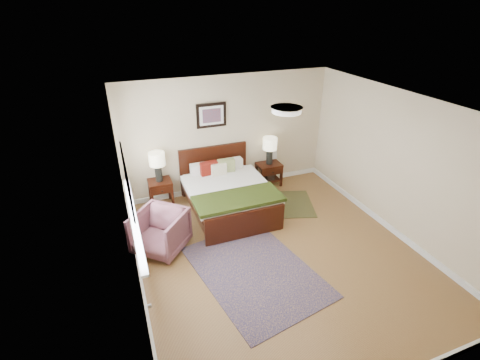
% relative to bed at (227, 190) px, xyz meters
% --- Properties ---
extents(floor, '(5.00, 5.00, 0.00)m').
position_rel_bed_xyz_m(floor, '(0.35, -1.55, -0.48)').
color(floor, olive).
rests_on(floor, ground).
extents(back_wall, '(4.50, 0.04, 2.50)m').
position_rel_bed_xyz_m(back_wall, '(0.35, 0.95, 0.77)').
color(back_wall, '#C6B390').
rests_on(back_wall, ground).
extents(front_wall, '(4.50, 0.04, 2.50)m').
position_rel_bed_xyz_m(front_wall, '(0.35, -4.05, 0.77)').
color(front_wall, '#C6B390').
rests_on(front_wall, ground).
extents(left_wall, '(0.04, 5.00, 2.50)m').
position_rel_bed_xyz_m(left_wall, '(-1.90, -1.55, 0.77)').
color(left_wall, '#C6B390').
rests_on(left_wall, ground).
extents(right_wall, '(0.04, 5.00, 2.50)m').
position_rel_bed_xyz_m(right_wall, '(2.60, -1.55, 0.77)').
color(right_wall, '#C6B390').
rests_on(right_wall, ground).
extents(ceiling, '(4.50, 5.00, 0.02)m').
position_rel_bed_xyz_m(ceiling, '(0.35, -1.55, 2.02)').
color(ceiling, white).
rests_on(ceiling, back_wall).
extents(window, '(0.11, 2.72, 1.32)m').
position_rel_bed_xyz_m(window, '(-1.85, -0.85, 0.89)').
color(window, silver).
rests_on(window, left_wall).
extents(door, '(0.06, 1.00, 2.18)m').
position_rel_bed_xyz_m(door, '(-1.88, -3.30, 0.59)').
color(door, silver).
rests_on(door, ground).
extents(ceil_fixture, '(0.44, 0.44, 0.08)m').
position_rel_bed_xyz_m(ceil_fixture, '(0.35, -1.55, 1.98)').
color(ceil_fixture, white).
rests_on(ceil_fixture, ceiling).
extents(bed, '(1.61, 1.93, 1.04)m').
position_rel_bed_xyz_m(bed, '(0.00, 0.00, 0.00)').
color(bed, '#321407').
rests_on(bed, ground).
extents(wall_art, '(0.62, 0.05, 0.50)m').
position_rel_bed_xyz_m(wall_art, '(0.00, 0.92, 1.24)').
color(wall_art, black).
rests_on(wall_art, back_wall).
extents(nightstand_left, '(0.46, 0.42, 0.55)m').
position_rel_bed_xyz_m(nightstand_left, '(-1.20, 0.70, -0.05)').
color(nightstand_left, '#321407').
rests_on(nightstand_left, ground).
extents(nightstand_right, '(0.53, 0.40, 0.53)m').
position_rel_bed_xyz_m(nightstand_right, '(1.24, 0.71, -0.15)').
color(nightstand_right, '#321407').
rests_on(nightstand_right, ground).
extents(lamp_left, '(0.31, 0.31, 0.61)m').
position_rel_bed_xyz_m(lamp_left, '(-1.20, 0.72, 0.49)').
color(lamp_left, black).
rests_on(lamp_left, nightstand_left).
extents(lamp_right, '(0.31, 0.31, 0.61)m').
position_rel_bed_xyz_m(lamp_right, '(1.24, 0.72, 0.47)').
color(lamp_right, black).
rests_on(lamp_right, nightstand_right).
extents(armchair, '(1.11, 1.11, 0.72)m').
position_rel_bed_xyz_m(armchair, '(-1.45, -0.75, -0.12)').
color(armchair, brown).
rests_on(armchair, ground).
extents(rug_persian, '(1.96, 2.49, 0.01)m').
position_rel_bed_xyz_m(rug_persian, '(-0.18, -1.83, -0.48)').
color(rug_persian, '#0D1543').
rests_on(rug_persian, ground).
extents(rug_navy, '(1.02, 1.24, 0.01)m').
position_rel_bed_xyz_m(rug_navy, '(1.39, -0.26, -0.48)').
color(rug_navy, black).
rests_on(rug_navy, ground).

